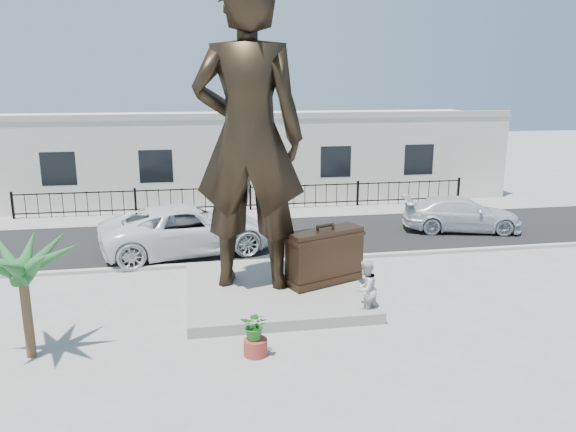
% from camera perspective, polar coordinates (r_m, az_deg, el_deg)
% --- Properties ---
extents(ground, '(100.00, 100.00, 0.00)m').
position_cam_1_polar(ground, '(15.80, 1.27, -9.85)').
color(ground, '#9E9991').
rests_on(ground, ground).
extents(street, '(40.00, 7.00, 0.01)m').
position_cam_1_polar(street, '(23.26, -2.55, -2.03)').
color(street, black).
rests_on(street, ground).
extents(curb, '(40.00, 0.25, 0.12)m').
position_cam_1_polar(curb, '(19.92, -1.24, -4.58)').
color(curb, '#A5A399').
rests_on(curb, ground).
extents(far_sidewalk, '(40.00, 2.50, 0.02)m').
position_cam_1_polar(far_sidewalk, '(27.10, -3.65, 0.25)').
color(far_sidewalk, '#9E9991').
rests_on(far_sidewalk, ground).
extents(plinth, '(5.20, 5.20, 0.30)m').
position_cam_1_polar(plinth, '(17.03, -1.38, -7.51)').
color(plinth, gray).
rests_on(plinth, ground).
extents(fence, '(22.00, 0.10, 1.20)m').
position_cam_1_polar(fence, '(27.75, -3.85, 1.82)').
color(fence, black).
rests_on(fence, ground).
extents(building, '(28.00, 7.00, 4.40)m').
position_cam_1_polar(building, '(31.60, -4.72, 6.21)').
color(building, silver).
rests_on(building, ground).
extents(statue, '(3.62, 2.82, 8.78)m').
position_cam_1_polar(statue, '(16.14, -4.05, 7.90)').
color(statue, black).
rests_on(statue, plinth).
extents(suitcase, '(2.48, 1.61, 1.67)m').
position_cam_1_polar(suitcase, '(16.94, 3.76, -4.13)').
color(suitcase, '#301F14').
rests_on(suitcase, plinth).
extents(tourist, '(1.01, 0.97, 1.64)m').
position_cam_1_polar(tourist, '(15.38, 7.86, -7.37)').
color(tourist, silver).
rests_on(tourist, ground).
extents(car_white, '(6.87, 4.18, 1.78)m').
position_cam_1_polar(car_white, '(21.13, -10.06, -1.34)').
color(car_white, white).
rests_on(car_white, street).
extents(car_silver, '(5.25, 3.07, 1.43)m').
position_cam_1_polar(car_silver, '(25.02, 17.23, 0.20)').
color(car_silver, silver).
rests_on(car_silver, street).
extents(worker, '(1.08, 0.75, 1.53)m').
position_cam_1_polar(worker, '(27.34, -1.60, 2.07)').
color(worker, orange).
rests_on(worker, far_sidewalk).
extents(palm_tree, '(1.80, 1.80, 3.20)m').
position_cam_1_polar(palm_tree, '(14.83, -24.56, -12.83)').
color(palm_tree, '#1E5424').
rests_on(palm_tree, ground).
extents(planter, '(0.56, 0.56, 0.40)m').
position_cam_1_polar(planter, '(13.54, -3.31, -13.16)').
color(planter, '#A0342A').
rests_on(planter, ground).
extents(shrub, '(0.80, 0.74, 0.71)m').
position_cam_1_polar(shrub, '(13.30, -3.35, -11.02)').
color(shrub, '#246721').
rests_on(shrub, planter).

